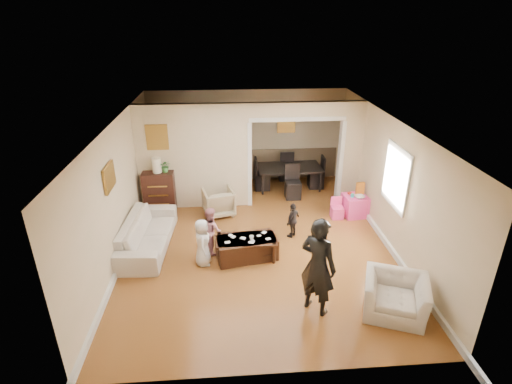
{
  "coord_description": "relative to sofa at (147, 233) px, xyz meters",
  "views": [
    {
      "loc": [
        -0.57,
        -7.36,
        4.5
      ],
      "look_at": [
        0.0,
        0.2,
        1.05
      ],
      "focal_mm": 27.76,
      "sensor_mm": 36.0,
      "label": 1
    }
  ],
  "objects": [
    {
      "name": "cyan_cup",
      "position": [
        4.63,
        1.02,
        0.23
      ],
      "size": [
        0.08,
        0.08,
        0.08
      ],
      "primitive_type": "cylinder",
      "color": "#28CBCB",
      "rests_on": "play_table"
    },
    {
      "name": "child_kneel_a",
      "position": [
        1.18,
        -0.72,
        0.16
      ],
      "size": [
        0.32,
        0.48,
        0.96
      ],
      "primitive_type": "imported",
      "rotation": [
        0.0,
        0.0,
        1.59
      ],
      "color": "silver",
      "rests_on": "ground"
    },
    {
      "name": "coffee_cup",
      "position": [
        2.13,
        -0.62,
        0.16
      ],
      "size": [
        0.11,
        0.11,
        0.08
      ],
      "primitive_type": "imported",
      "rotation": [
        0.0,
        0.0,
        0.19
      ],
      "color": "white",
      "rests_on": "coffee_table"
    },
    {
      "name": "craft_papers",
      "position": [
        2.06,
        -0.56,
        0.12
      ],
      "size": [
        0.91,
        0.47,
        0.0
      ],
      "color": "white",
      "rests_on": "coffee_table"
    },
    {
      "name": "table_lamp",
      "position": [
        0.03,
        1.66,
        0.89
      ],
      "size": [
        0.22,
        0.22,
        0.36
      ],
      "primitive_type": "cylinder",
      "color": "#FDF0CE",
      "rests_on": "dresser"
    },
    {
      "name": "framed_art_sofa_wall",
      "position": [
        -0.42,
        -0.51,
        1.48
      ],
      "size": [
        0.03,
        0.55,
        0.4
      ],
      "primitive_type": "cube",
      "color": "brown"
    },
    {
      "name": "cereal_box",
      "position": [
        4.85,
        1.17,
        0.34
      ],
      "size": [
        0.21,
        0.1,
        0.3
      ],
      "primitive_type": "cube",
      "rotation": [
        0.0,
        0.0,
        0.13
      ],
      "color": "gold",
      "rests_on": "play_table"
    },
    {
      "name": "coffee_table",
      "position": [
        2.03,
        -0.57,
        -0.1
      ],
      "size": [
        1.26,
        0.8,
        0.44
      ],
      "primitive_type": "cube",
      "rotation": [
        0.0,
        0.0,
        0.19
      ],
      "color": "#391B12",
      "rests_on": "ground"
    },
    {
      "name": "sofa",
      "position": [
        0.0,
        0.0,
        0.0
      ],
      "size": [
        0.98,
        2.24,
        0.64
      ],
      "primitive_type": "imported",
      "rotation": [
        0.0,
        0.0,
        1.52
      ],
      "color": "silver",
      "rests_on": "ground"
    },
    {
      "name": "framed_art_partition",
      "position": [
        0.09,
        1.79,
        1.53
      ],
      "size": [
        0.45,
        0.03,
        0.55
      ],
      "primitive_type": "cube",
      "color": "brown",
      "rests_on": "partition_left"
    },
    {
      "name": "dresser",
      "position": [
        0.03,
        1.66,
        0.19
      ],
      "size": [
        0.75,
        0.42,
        1.03
      ],
      "primitive_type": "cube",
      "color": "black",
      "rests_on": "ground"
    },
    {
      "name": "child_toddler",
      "position": [
        3.08,
        0.18,
        0.08
      ],
      "size": [
        0.45,
        0.49,
        0.8
      ],
      "primitive_type": "imported",
      "rotation": [
        0.0,
        0.0,
        -2.25
      ],
      "color": "black",
      "rests_on": "ground"
    },
    {
      "name": "potted_plant",
      "position": [
        0.23,
        1.66,
        0.85
      ],
      "size": [
        0.27,
        0.23,
        0.3
      ],
      "primitive_type": "imported",
      "color": "#3E7E38",
      "rests_on": "dresser"
    },
    {
      "name": "partition_left",
      "position": [
        0.91,
        1.89,
        0.98
      ],
      "size": [
        2.75,
        0.18,
        2.6
      ],
      "primitive_type": "cube",
      "color": "beige",
      "rests_on": "ground"
    },
    {
      "name": "adult_person",
      "position": [
        3.08,
        -2.17,
        0.53
      ],
      "size": [
        0.73,
        0.72,
        1.7
      ],
      "primitive_type": "imported",
      "rotation": [
        0.0,
        0.0,
        2.39
      ],
      "color": "black",
      "rests_on": "ground"
    },
    {
      "name": "floor",
      "position": [
        2.29,
        0.09,
        -0.32
      ],
      "size": [
        7.0,
        7.0,
        0.0
      ],
      "primitive_type": "plane",
      "color": "#A4662A",
      "rests_on": "ground"
    },
    {
      "name": "partition_header",
      "position": [
        3.39,
        1.89,
        2.1
      ],
      "size": [
        2.22,
        0.18,
        0.35
      ],
      "primitive_type": "cube",
      "color": "beige",
      "rests_on": "partition_right"
    },
    {
      "name": "partition_right",
      "position": [
        4.76,
        1.89,
        0.98
      ],
      "size": [
        0.55,
        0.18,
        2.6
      ],
      "primitive_type": "cube",
      "color": "beige",
      "rests_on": "ground"
    },
    {
      "name": "child_kneel_b",
      "position": [
        1.33,
        -0.27,
        0.17
      ],
      "size": [
        0.57,
        0.6,
        0.98
      ],
      "primitive_type": "imported",
      "rotation": [
        0.0,
        0.0,
        2.11
      ],
      "color": "#D3848B",
      "rests_on": "ground"
    },
    {
      "name": "toy_block",
      "position": [
        4.61,
        1.19,
        0.21
      ],
      "size": [
        0.1,
        0.09,
        0.05
      ],
      "primitive_type": "cube",
      "rotation": [
        0.0,
        0.0,
        0.48
      ],
      "color": "red",
      "rests_on": "play_table"
    },
    {
      "name": "window_pane",
      "position": [
        5.02,
        -0.31,
        1.23
      ],
      "size": [
        0.03,
        0.95,
        1.1
      ],
      "primitive_type": "cube",
      "color": "white",
      "rests_on": "ground"
    },
    {
      "name": "play_table",
      "position": [
        4.73,
        1.07,
        -0.07
      ],
      "size": [
        0.6,
        0.6,
        0.51
      ],
      "primitive_type": "cube",
      "rotation": [
        0.0,
        0.0,
        0.13
      ],
      "color": "#FF43A1",
      "rests_on": "ground"
    },
    {
      "name": "armchair_back",
      "position": [
        1.46,
        1.37,
        0.0
      ],
      "size": [
        0.84,
        0.85,
        0.65
      ],
      "primitive_type": "imported",
      "rotation": [
        0.0,
        0.0,
        3.38
      ],
      "color": "tan",
      "rests_on": "ground"
    },
    {
      "name": "dining_table",
      "position": [
        3.4,
        2.81,
        -0.01
      ],
      "size": [
        1.79,
        1.04,
        0.62
      ],
      "primitive_type": "imported",
      "rotation": [
        0.0,
        0.0,
        0.04
      ],
      "color": "black",
      "rests_on": "ground"
    },
    {
      "name": "armchair_front",
      "position": [
        4.34,
        -2.34,
        -0.0
      ],
      "size": [
        1.22,
        1.15,
        0.64
      ],
      "primitive_type": "imported",
      "rotation": [
        0.0,
        0.0,
        -0.37
      ],
      "color": "silver",
      "rests_on": "ground"
    },
    {
      "name": "framed_art_alcove",
      "position": [
        3.39,
        3.53,
        1.38
      ],
      "size": [
        0.45,
        0.03,
        0.55
      ],
      "primitive_type": "cube",
      "color": "brown"
    },
    {
      "name": "play_bowl",
      "position": [
        4.78,
        0.95,
        0.22
      ],
      "size": [
        0.26,
        0.26,
        0.06
      ],
      "primitive_type": "imported",
      "rotation": [
        0.0,
        0.0,
        0.13
      ],
      "color": "white",
      "rests_on": "play_table"
    }
  ]
}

